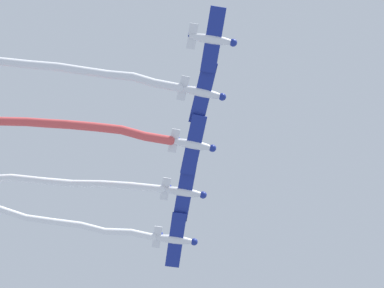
% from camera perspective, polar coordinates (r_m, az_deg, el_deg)
% --- Properties ---
extents(airplane_lead, '(5.18, 6.68, 1.68)m').
position_cam_1_polar(airplane_lead, '(75.69, 1.55, 7.83)').
color(airplane_lead, silver).
extents(airplane_left_wing, '(5.20, 6.75, 1.68)m').
position_cam_1_polar(airplane_left_wing, '(77.39, 0.79, 3.87)').
color(airplane_left_wing, silver).
extents(smoke_trail_left_wing, '(23.91, 12.90, 4.28)m').
position_cam_1_polar(smoke_trail_left_wing, '(79.80, -10.23, 5.60)').
color(smoke_trail_left_wing, white).
extents(airplane_right_wing, '(5.19, 6.73, 1.68)m').
position_cam_1_polar(airplane_right_wing, '(78.89, 0.08, -0.04)').
color(airplane_right_wing, silver).
extents(smoke_trail_right_wing, '(18.96, 11.46, 4.10)m').
position_cam_1_polar(smoke_trail_right_wing, '(80.78, -9.00, 1.28)').
color(smoke_trail_right_wing, '#DB4C4C').
extents(airplane_slot, '(5.18, 6.69, 1.68)m').
position_cam_1_polar(airplane_slot, '(81.30, -0.60, -3.62)').
color(airplane_slot, silver).
extents(smoke_trail_slot, '(22.27, 15.43, 2.50)m').
position_cam_1_polar(smoke_trail_slot, '(83.33, -11.26, -2.88)').
color(smoke_trail_slot, white).
extents(airplane_trail, '(5.17, 6.65, 1.68)m').
position_cam_1_polar(airplane_trail, '(83.49, -1.25, -7.17)').
color(airplane_trail, silver).
extents(smoke_trail_trail, '(21.65, 8.91, 1.82)m').
position_cam_1_polar(smoke_trail_trail, '(84.20, -10.47, -5.56)').
color(smoke_trail_trail, white).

